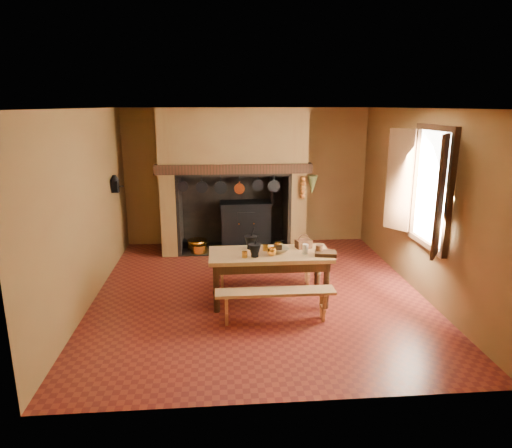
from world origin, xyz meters
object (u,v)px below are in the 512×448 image
at_px(iron_range, 246,223).
at_px(mixing_bowl, 279,250).
at_px(work_table, 270,260).
at_px(coffee_grinder, 278,247).
at_px(bench_front, 275,298).
at_px(wicker_basket, 303,243).

distance_m(iron_range, mixing_bowl, 2.81).
bearing_deg(work_table, coffee_grinder, 14.76).
xyz_separation_m(work_table, mixing_bowl, (0.14, 0.02, 0.16)).
height_order(bench_front, mixing_bowl, mixing_bowl).
height_order(coffee_grinder, wicker_basket, wicker_basket).
bearing_deg(bench_front, iron_range, 92.87).
height_order(iron_range, wicker_basket, iron_range).
relative_size(iron_range, bench_front, 1.00).
height_order(mixing_bowl, wicker_basket, wicker_basket).
xyz_separation_m(bench_front, mixing_bowl, (0.14, 0.69, 0.46)).
height_order(iron_range, bench_front, iron_range).
xyz_separation_m(work_table, wicker_basket, (0.53, 0.19, 0.19)).
distance_m(bench_front, mixing_bowl, 0.84).
bearing_deg(coffee_grinder, work_table, -161.54).
height_order(iron_range, work_table, iron_range).
relative_size(iron_range, work_table, 0.91).
relative_size(work_table, bench_front, 1.10).
relative_size(coffee_grinder, mixing_bowl, 0.63).
bearing_deg(work_table, iron_range, 93.55).
relative_size(work_table, wicker_basket, 6.84).
bearing_deg(coffee_grinder, iron_range, 99.80).
bearing_deg(mixing_bowl, wicker_basket, 22.66).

